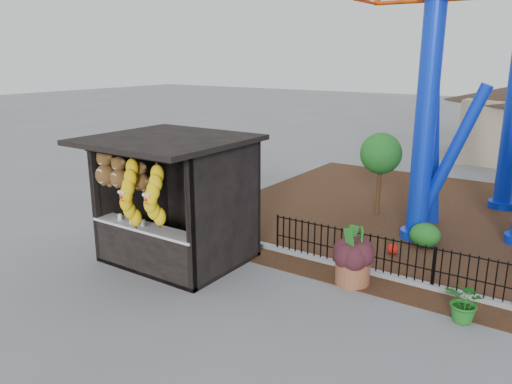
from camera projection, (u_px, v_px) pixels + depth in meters
The scene contains 6 objects.
ground at pixel (249, 310), 10.06m from camera, with size 120.00×120.00×0.00m, color slate.
curb at pixel (492, 302), 10.27m from camera, with size 18.00×0.18×0.12m, color gray.
prize_booth at pixel (168, 203), 12.00m from camera, with size 3.50×3.40×3.12m.
terracotta_planter at pixel (352, 271), 11.17m from camera, with size 0.77×0.77×0.61m, color brown.
planter_foliage at pixel (354, 245), 11.01m from camera, with size 0.70×0.70×0.64m, color #32141A.
potted_plant at pixel (466, 302), 9.50m from camera, with size 0.76×0.66×0.84m, color #1C4E17.
Camera 1 is at (5.22, -7.43, 4.95)m, focal length 35.00 mm.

